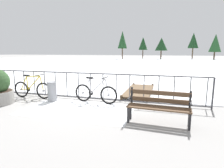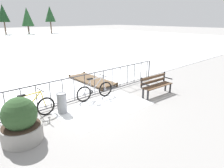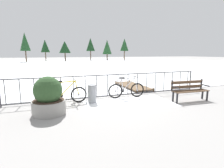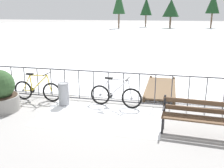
# 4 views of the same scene
# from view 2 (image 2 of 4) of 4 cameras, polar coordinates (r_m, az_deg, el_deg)

# --- Properties ---
(ground_plane) EXTENTS (160.00, 160.00, 0.00)m
(ground_plane) POSITION_cam_2_polar(r_m,az_deg,el_deg) (8.52, -8.89, -4.58)
(ground_plane) COLOR gray
(snow_patch) EXTENTS (3.54, 2.05, 0.01)m
(snow_patch) POSITION_cam_2_polar(r_m,az_deg,el_deg) (7.79, -2.12, -6.54)
(snow_patch) COLOR white
(snow_patch) RESTS_ON ground
(railing_fence) EXTENTS (9.06, 0.06, 1.07)m
(railing_fence) POSITION_cam_2_polar(r_m,az_deg,el_deg) (8.32, -9.07, -1.01)
(railing_fence) COLOR #38383D
(railing_fence) RESTS_ON ground
(bicycle_near_railing) EXTENTS (1.71, 0.52, 0.97)m
(bicycle_near_railing) POSITION_cam_2_polar(r_m,az_deg,el_deg) (7.24, -21.88, -6.71)
(bicycle_near_railing) COLOR black
(bicycle_near_railing) RESTS_ON ground
(bicycle_second) EXTENTS (1.71, 0.52, 0.97)m
(bicycle_second) POSITION_cam_2_polar(r_m,az_deg,el_deg) (8.47, -4.80, -1.88)
(bicycle_second) COLOR black
(bicycle_second) RESTS_ON ground
(park_bench) EXTENTS (1.63, 0.57, 0.89)m
(park_bench) POSITION_cam_2_polar(r_m,az_deg,el_deg) (9.10, 12.20, 0.12)
(park_bench) COLOR brown
(park_bench) RESTS_ON ground
(planter_with_shrub) EXTENTS (1.09, 1.09, 1.27)m
(planter_with_shrub) POSITION_cam_2_polar(r_m,az_deg,el_deg) (6.07, -24.26, -9.72)
(planter_with_shrub) COLOR gray
(planter_with_shrub) RESTS_ON ground
(trash_bin) EXTENTS (0.35, 0.35, 0.73)m
(trash_bin) POSITION_cam_2_polar(r_m,az_deg,el_deg) (7.45, -13.89, -5.15)
(trash_bin) COLOR gray
(trash_bin) RESTS_ON ground
(wooden_dock) EXTENTS (1.10, 2.97, 0.20)m
(wooden_dock) POSITION_cam_2_polar(r_m,az_deg,el_deg) (10.85, -5.69, 1.14)
(wooden_dock) COLOR brown
(wooden_dock) RESTS_ON ground
(tree_centre) EXTENTS (2.61, 2.61, 5.65)m
(tree_centre) POSITION_cam_2_polar(r_m,az_deg,el_deg) (50.58, -22.72, 16.99)
(tree_centre) COLOR brown
(tree_centre) RESTS_ON ground
(tree_east_mid) EXTENTS (2.44, 2.44, 6.15)m
(tree_east_mid) POSITION_cam_2_polar(r_m,az_deg,el_deg) (50.67, -28.29, 17.07)
(tree_east_mid) COLOR brown
(tree_east_mid) RESTS_ON ground
(tree_extra) EXTENTS (2.36, 2.36, 5.97)m
(tree_extra) POSITION_cam_2_polar(r_m,az_deg,el_deg) (50.41, -17.03, 18.24)
(tree_extra) COLOR brown
(tree_extra) RESTS_ON ground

